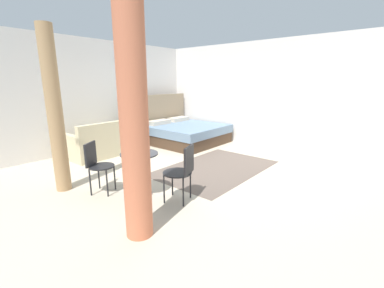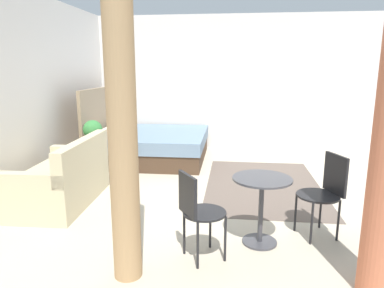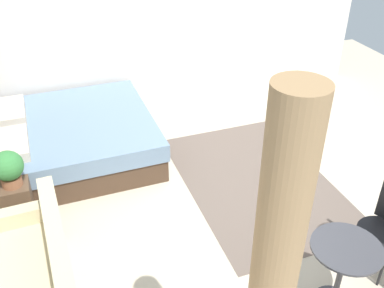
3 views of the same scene
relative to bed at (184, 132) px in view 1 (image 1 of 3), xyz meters
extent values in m
cube|color=beige|center=(-1.49, -1.81, -0.32)|extent=(8.24, 9.31, 0.02)
cube|color=silver|center=(-1.49, 1.35, 1.10)|extent=(8.24, 0.12, 2.82)
cube|color=silver|center=(1.13, -1.81, 1.10)|extent=(0.12, 6.31, 2.82)
cube|color=#66564C|center=(-1.31, -2.08, -0.30)|extent=(2.57, 1.68, 0.01)
cube|color=#473323|center=(0.00, -0.09, -0.15)|extent=(1.94, 1.97, 0.30)
cube|color=slate|center=(0.00, -0.09, 0.11)|extent=(1.98, 2.01, 0.23)
cube|color=#997F60|center=(-0.01, 0.92, 0.38)|extent=(1.98, 0.08, 1.37)
cube|color=beige|center=(-0.43, 0.60, 0.28)|extent=(0.70, 0.33, 0.12)
cube|color=beige|center=(0.42, 0.61, 0.28)|extent=(0.70, 0.33, 0.12)
cube|color=beige|center=(-2.34, 0.62, -0.08)|extent=(1.53, 0.88, 0.44)
cube|color=beige|center=(-2.33, 0.28, 0.34)|extent=(1.51, 0.19, 0.41)
cube|color=beige|center=(-1.66, 0.65, 0.22)|extent=(0.17, 0.83, 0.17)
cube|color=beige|center=(-3.02, 0.60, 0.22)|extent=(0.17, 0.83, 0.17)
cube|color=brown|center=(-1.03, 0.68, -0.04)|extent=(0.52, 0.38, 0.53)
cylinder|color=#935B3D|center=(-1.13, 0.64, 0.27)|extent=(0.20, 0.20, 0.11)
sphere|color=#387F3D|center=(-1.13, 0.64, 0.46)|extent=(0.31, 0.31, 0.31)
cylinder|color=slate|center=(-0.91, 0.69, 0.34)|extent=(0.10, 0.10, 0.23)
cylinder|color=#3F3F44|center=(-3.14, -1.91, -0.30)|extent=(0.35, 0.35, 0.02)
cylinder|color=#3F3F44|center=(-3.14, -1.91, 0.03)|extent=(0.05, 0.05, 0.67)
cylinder|color=#3F3F44|center=(-3.14, -1.91, 0.38)|extent=(0.59, 0.59, 0.02)
cylinder|color=black|center=(-3.53, -1.57, -0.09)|extent=(0.02, 0.02, 0.44)
cylinder|color=black|center=(-3.30, -1.42, -0.09)|extent=(0.02, 0.02, 0.44)
cylinder|color=black|center=(-3.69, -1.34, -0.09)|extent=(0.02, 0.02, 0.44)
cylinder|color=black|center=(-3.45, -1.18, -0.09)|extent=(0.02, 0.02, 0.44)
cylinder|color=black|center=(-3.49, -1.38, 0.14)|extent=(0.56, 0.56, 0.02)
cube|color=black|center=(-3.58, -1.23, 0.34)|extent=(0.29, 0.20, 0.38)
cylinder|color=black|center=(-2.83, -2.31, -0.09)|extent=(0.02, 0.02, 0.44)
cylinder|color=black|center=(-3.11, -2.42, -0.09)|extent=(0.02, 0.02, 0.44)
cylinder|color=black|center=(-2.72, -2.60, -0.09)|extent=(0.02, 0.02, 0.44)
cylinder|color=black|center=(-3.00, -2.71, -0.09)|extent=(0.02, 0.02, 0.44)
cylinder|color=black|center=(-2.91, -2.51, 0.14)|extent=(0.57, 0.57, 0.02)
cube|color=black|center=(-2.85, -2.68, 0.36)|extent=(0.34, 0.15, 0.42)
cylinder|color=#D1704C|center=(-3.86, -2.78, 1.00)|extent=(0.31, 0.31, 2.62)
cylinder|color=tan|center=(-3.86, -0.75, 1.00)|extent=(0.24, 0.24, 2.62)
camera|label=1|loc=(-5.54, -5.03, 1.48)|focal=24.09mm
camera|label=2|loc=(-6.48, -1.62, 1.44)|focal=32.85mm
camera|label=3|loc=(-5.10, 0.12, 2.98)|focal=41.15mm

